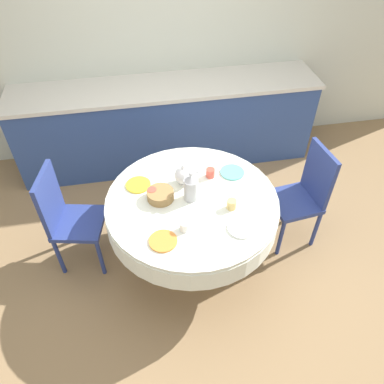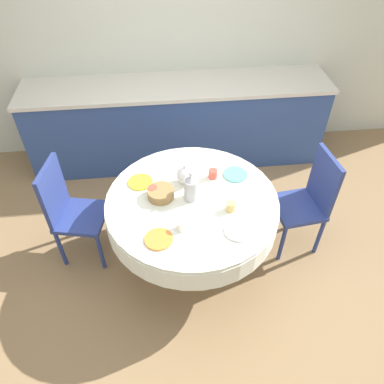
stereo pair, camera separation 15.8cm
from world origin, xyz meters
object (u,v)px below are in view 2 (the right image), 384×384
chair_left (308,199)px  chair_right (70,209)px  coffee_carafe (191,187)px  teapot (185,175)px

chair_left → chair_right: 2.02m
chair_left → coffee_carafe: bearing=89.1°
chair_right → coffee_carafe: coffee_carafe is taller
coffee_carafe → teapot: coffee_carafe is taller
chair_left → teapot: chair_left is taller
coffee_carafe → teapot: bearing=98.0°
chair_left → coffee_carafe: size_ratio=3.74×
chair_left → chair_right: bearing=80.6°
chair_right → coffee_carafe: size_ratio=3.74×
chair_right → teapot: size_ratio=4.94×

